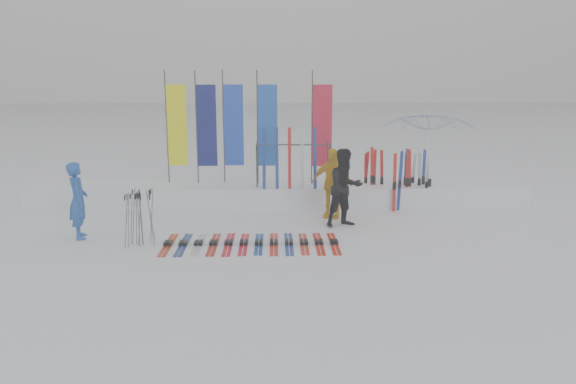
{
  "coord_description": "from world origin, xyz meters",
  "views": [
    {
      "loc": [
        -0.11,
        -11.18,
        3.73
      ],
      "look_at": [
        0.2,
        1.6,
        1.0
      ],
      "focal_mm": 35.0,
      "sensor_mm": 36.0,
      "label": 1
    }
  ],
  "objects_px": {
    "tent_canopy": "(427,153)",
    "ski_rack": "(293,159)",
    "person_yellow": "(332,183)",
    "person_blue": "(78,200)",
    "person_black": "(345,188)",
    "ski_row": "(251,243)"
  },
  "relations": [
    {
      "from": "ski_row",
      "to": "ski_rack",
      "type": "distance_m",
      "value": 3.87
    },
    {
      "from": "person_blue",
      "to": "ski_rack",
      "type": "height_order",
      "value": "ski_rack"
    },
    {
      "from": "person_yellow",
      "to": "tent_canopy",
      "type": "height_order",
      "value": "tent_canopy"
    },
    {
      "from": "person_blue",
      "to": "person_black",
      "type": "bearing_deg",
      "value": -100.72
    },
    {
      "from": "person_black",
      "to": "tent_canopy",
      "type": "xyz_separation_m",
      "value": [
        2.94,
        3.49,
        0.34
      ]
    },
    {
      "from": "tent_canopy",
      "to": "ski_row",
      "type": "xyz_separation_m",
      "value": [
        -5.2,
        -4.99,
        -1.27
      ]
    },
    {
      "from": "person_black",
      "to": "tent_canopy",
      "type": "relative_size",
      "value": 0.66
    },
    {
      "from": "person_yellow",
      "to": "ski_rack",
      "type": "relative_size",
      "value": 0.9
    },
    {
      "from": "tent_canopy",
      "to": "ski_rack",
      "type": "relative_size",
      "value": 1.42
    },
    {
      "from": "tent_canopy",
      "to": "ski_row",
      "type": "relative_size",
      "value": 0.76
    },
    {
      "from": "person_blue",
      "to": "person_yellow",
      "type": "relative_size",
      "value": 0.97
    },
    {
      "from": "tent_canopy",
      "to": "person_black",
      "type": "bearing_deg",
      "value": -130.04
    },
    {
      "from": "tent_canopy",
      "to": "person_yellow",
      "type": "bearing_deg",
      "value": -140.29
    },
    {
      "from": "person_yellow",
      "to": "ski_row",
      "type": "distance_m",
      "value": 3.22
    },
    {
      "from": "person_yellow",
      "to": "ski_rack",
      "type": "bearing_deg",
      "value": 150.47
    },
    {
      "from": "person_black",
      "to": "person_yellow",
      "type": "height_order",
      "value": "person_black"
    },
    {
      "from": "person_blue",
      "to": "ski_row",
      "type": "height_order",
      "value": "person_blue"
    },
    {
      "from": "ski_row",
      "to": "person_yellow",
      "type": "bearing_deg",
      "value": 49.38
    },
    {
      "from": "person_blue",
      "to": "tent_canopy",
      "type": "relative_size",
      "value": 0.61
    },
    {
      "from": "ski_row",
      "to": "tent_canopy",
      "type": "bearing_deg",
      "value": 43.86
    },
    {
      "from": "person_blue",
      "to": "person_black",
      "type": "relative_size",
      "value": 0.92
    },
    {
      "from": "ski_rack",
      "to": "person_black",
      "type": "bearing_deg",
      "value": -58.43
    }
  ]
}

